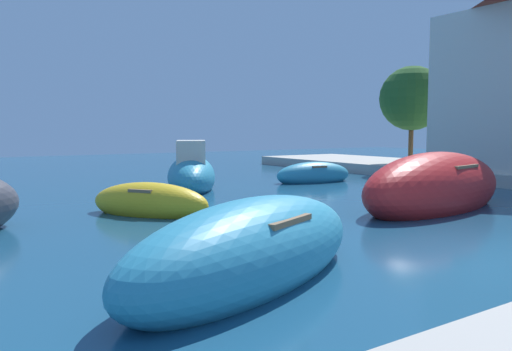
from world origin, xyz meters
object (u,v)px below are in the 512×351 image
moored_boat_2 (435,188)px  moored_boat_6 (150,203)px  moored_boat_5 (252,251)px  moored_boat_0 (314,175)px  moored_boat_4 (191,174)px  quayside_tree (412,98)px

moored_boat_2 → moored_boat_6: bearing=-36.6°
moored_boat_5 → moored_boat_6: 6.34m
moored_boat_0 → moored_boat_4: moored_boat_4 is taller
moored_boat_6 → moored_boat_4: bearing=-72.2°
moored_boat_6 → quayside_tree: (15.83, 4.73, 3.46)m
moored_boat_6 → quayside_tree: quayside_tree is taller
moored_boat_4 → moored_boat_6: 5.86m
moored_boat_0 → moored_boat_2: size_ratio=0.53×
moored_boat_2 → moored_boat_6: size_ratio=1.98×
moored_boat_4 → quayside_tree: bearing=-63.4°
moored_boat_2 → quayside_tree: size_ratio=1.38×
moored_boat_2 → quayside_tree: bearing=-148.1°
moored_boat_5 → quayside_tree: quayside_tree is taller
moored_boat_2 → moored_boat_5: bearing=8.8°
moored_boat_0 → moored_boat_6: bearing=31.0°
quayside_tree → moored_boat_6: bearing=-163.4°
moored_boat_4 → moored_boat_5: bearing=-175.3°
quayside_tree → moored_boat_4: bearing=-179.9°
moored_boat_4 → quayside_tree: size_ratio=1.07×
moored_boat_0 → moored_boat_2: 7.51m
moored_boat_5 → moored_boat_4: bearing=44.5°
moored_boat_0 → moored_boat_5: bearing=53.4°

